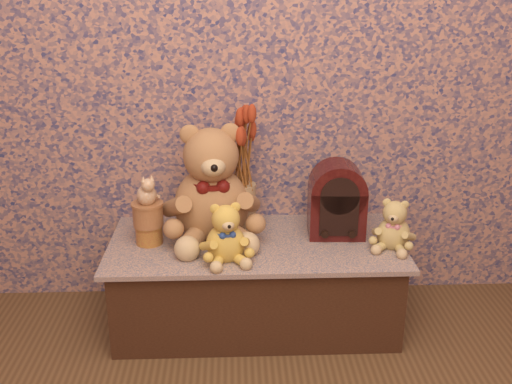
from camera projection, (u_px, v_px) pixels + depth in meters
display_shelf at (256, 282)px, 2.58m from camera, size 1.23×0.59×0.39m
teddy_large at (211, 176)px, 2.49m from camera, size 0.48×0.55×0.53m
teddy_medium at (225, 229)px, 2.32m from camera, size 0.25×0.28×0.26m
teddy_small at (394, 221)px, 2.43m from camera, size 0.25×0.27×0.23m
cathedral_radio at (337, 199)px, 2.53m from camera, size 0.24×0.18×0.33m
ceramic_vase at (241, 207)px, 2.60m from camera, size 0.15×0.15×0.21m
dried_stalks at (241, 131)px, 2.48m from camera, size 0.25×0.25×0.47m
biscuit_tin_lower at (149, 234)px, 2.49m from camera, size 0.14×0.14×0.08m
biscuit_tin_upper at (148, 214)px, 2.46m from camera, size 0.13×0.13×0.10m
cat_figurine at (146, 188)px, 2.42m from camera, size 0.13×0.13×0.13m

